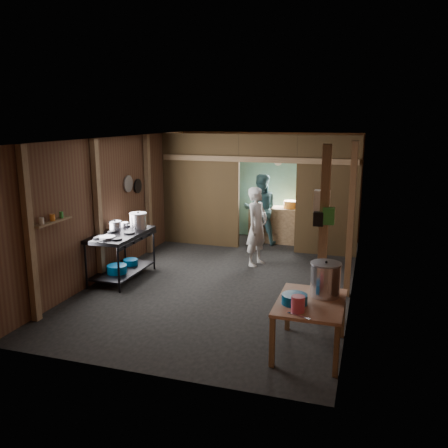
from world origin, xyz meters
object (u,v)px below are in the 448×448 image
(prep_table, at_px, (310,326))
(stock_pot, at_px, (325,280))
(pink_bucket, at_px, (298,304))
(yellow_tub, at_px, (290,204))
(cook, at_px, (257,227))
(gas_range, at_px, (122,256))
(stove_pot_large, at_px, (138,221))

(prep_table, relative_size, stock_pot, 2.46)
(pink_bucket, height_order, yellow_tub, yellow_tub)
(stock_pot, xyz_separation_m, pink_bucket, (-0.25, -0.62, -0.12))
(prep_table, height_order, yellow_tub, yellow_tub)
(prep_table, bearing_deg, pink_bucket, -105.74)
(cook, bearing_deg, pink_bucket, -141.77)
(gas_range, bearing_deg, yellow_tub, 54.17)
(prep_table, xyz_separation_m, pink_bucket, (-0.11, -0.38, 0.44))
(prep_table, relative_size, pink_bucket, 5.89)
(yellow_tub, height_order, cook, cook)
(yellow_tub, distance_m, cook, 1.96)
(yellow_tub, bearing_deg, cook, -100.05)
(stove_pot_large, bearing_deg, gas_range, -114.17)
(gas_range, distance_m, yellow_tub, 4.36)
(prep_table, distance_m, stock_pot, 0.62)
(prep_table, relative_size, stove_pot_large, 3.47)
(stove_pot_large, distance_m, stock_pot, 4.16)
(gas_range, bearing_deg, pink_bucket, -30.90)
(pink_bucket, height_order, cook, cook)
(prep_table, relative_size, yellow_tub, 3.65)
(gas_range, xyz_separation_m, yellow_tub, (2.53, 3.51, 0.50))
(stove_pot_large, xyz_separation_m, cook, (2.02, 1.20, -0.23))
(gas_range, height_order, yellow_tub, yellow_tub)
(yellow_tub, bearing_deg, gas_range, -125.83)
(prep_table, bearing_deg, stock_pot, 58.68)
(stove_pot_large, bearing_deg, prep_table, -31.34)
(prep_table, height_order, stove_pot_large, stove_pot_large)
(stove_pot_large, xyz_separation_m, stock_pot, (3.69, -1.91, -0.13))
(stock_pot, relative_size, cook, 0.29)
(prep_table, bearing_deg, yellow_tub, 102.54)
(yellow_tub, bearing_deg, pink_bucket, -79.32)
(stove_pot_large, distance_m, yellow_tub, 3.92)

